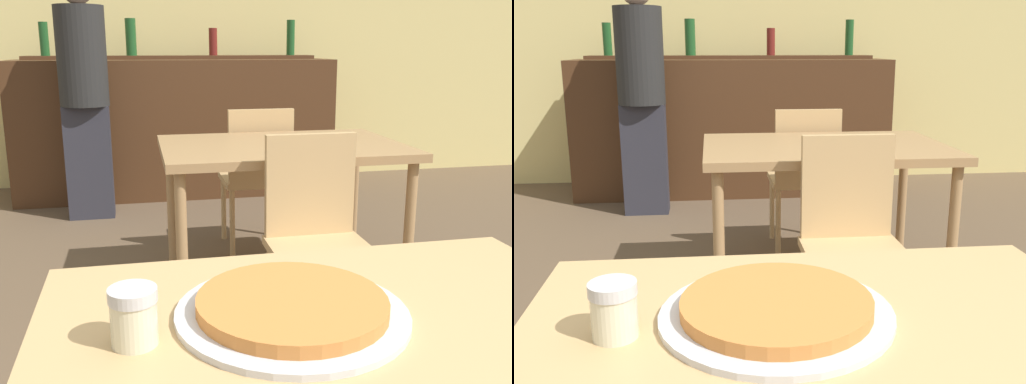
# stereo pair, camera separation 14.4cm
# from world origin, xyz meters

# --- Properties ---
(wall_back) EXTENTS (8.00, 0.05, 2.80)m
(wall_back) POSITION_xyz_m (0.00, 4.49, 1.40)
(wall_back) COLOR #EAD684
(wall_back) RESTS_ON ground_plane
(dining_table_near) EXTENTS (1.04, 0.75, 0.77)m
(dining_table_near) POSITION_xyz_m (0.00, 0.00, 0.67)
(dining_table_near) COLOR tan
(dining_table_near) RESTS_ON ground_plane
(dining_table_far) EXTENTS (1.18, 0.82, 0.76)m
(dining_table_far) POSITION_xyz_m (0.37, 1.87, 0.68)
(dining_table_far) COLOR #A87F51
(dining_table_far) RESTS_ON ground_plane
(bar_counter) EXTENTS (2.60, 0.56, 1.12)m
(bar_counter) POSITION_xyz_m (0.00, 3.99, 0.56)
(bar_counter) COLOR #4C2D19
(bar_counter) RESTS_ON ground_plane
(bar_back_shelf) EXTENTS (2.39, 0.24, 0.33)m
(bar_back_shelf) POSITION_xyz_m (-0.01, 4.13, 1.18)
(bar_back_shelf) COLOR #4C2D19
(bar_back_shelf) RESTS_ON bar_counter
(chair_far_side_front) EXTENTS (0.40, 0.40, 0.88)m
(chair_far_side_front) POSITION_xyz_m (0.37, 1.29, 0.51)
(chair_far_side_front) COLOR tan
(chair_far_side_front) RESTS_ON ground_plane
(chair_far_side_back) EXTENTS (0.40, 0.40, 0.88)m
(chair_far_side_back) POSITION_xyz_m (0.37, 2.45, 0.51)
(chair_far_side_back) COLOR tan
(chair_far_side_back) RESTS_ON ground_plane
(pizza_tray) EXTENTS (0.41, 0.41, 0.04)m
(pizza_tray) POSITION_xyz_m (-0.08, 0.06, 0.78)
(pizza_tray) COLOR silver
(pizza_tray) RESTS_ON dining_table_near
(cheese_shaker) EXTENTS (0.08, 0.08, 0.09)m
(cheese_shaker) POSITION_xyz_m (-0.35, 0.02, 0.81)
(cheese_shaker) COLOR beige
(cheese_shaker) RESTS_ON dining_table_near
(person_standing) EXTENTS (0.34, 0.34, 1.71)m
(person_standing) POSITION_xyz_m (-0.68, 3.41, 0.93)
(person_standing) COLOR #2D2D38
(person_standing) RESTS_ON ground_plane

